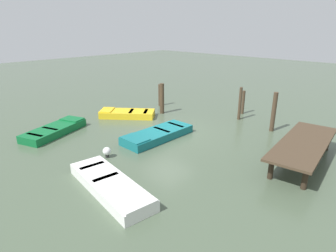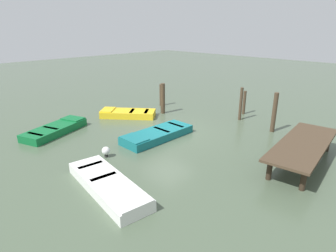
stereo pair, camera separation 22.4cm
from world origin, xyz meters
name	(u,v)px [view 1 (the left image)]	position (x,y,z in m)	size (l,w,h in m)	color
ground_plane	(168,132)	(0.00, 0.00, 0.00)	(80.00, 80.00, 0.00)	#475642
dock_segment	(304,144)	(-1.26, 6.59, 0.84)	(5.46, 2.28, 0.95)	#423323
rowboat_yellow	(127,114)	(-0.18, -3.80, 0.22)	(3.15, 3.43, 0.46)	gold
rowboat_white	(111,185)	(5.60, 2.60, 0.22)	(1.79, 4.26, 0.46)	silver
rowboat_green	(55,130)	(4.38, -4.21, 0.22)	(3.82, 2.46, 0.46)	#0F602D
rowboat_teal	(157,134)	(1.05, 0.25, 0.22)	(3.92, 1.45, 0.46)	#14666B
mooring_piling_near_right	(162,99)	(-2.29, -2.75, 0.99)	(0.28, 0.28, 1.99)	#423323
mooring_piling_far_left	(160,95)	(-3.53, -4.21, 0.78)	(0.22, 0.22, 1.56)	#423323
mooring_piling_far_right	(240,104)	(-4.65, 1.62, 1.01)	(0.18, 0.18, 2.02)	#423323
mooring_piling_near_left	(274,112)	(-4.10, 3.99, 1.08)	(0.24, 0.24, 2.17)	#423323
mooring_piling_mid_left	(243,102)	(-5.92, 1.14, 0.77)	(0.19, 0.19, 1.53)	#423323
marker_buoy	(107,151)	(4.13, 0.25, 0.29)	(0.36, 0.36, 0.48)	#262626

